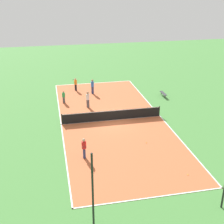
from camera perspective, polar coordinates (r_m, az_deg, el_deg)
ground_plane at (r=31.40m, az=0.00°, el=-1.51°), size 80.00×80.00×0.00m
court_surface at (r=31.39m, az=0.00°, el=-1.49°), size 10.26×24.84×0.02m
tennis_net at (r=31.16m, az=0.00°, el=-0.54°), size 10.06×0.10×1.10m
bench at (r=38.11m, az=9.37°, el=3.35°), size 0.36×1.70×0.45m
player_far_green at (r=35.90m, az=-8.84°, el=2.86°), size 0.41×0.41×1.42m
player_near_blue at (r=38.41m, az=-3.60°, el=4.87°), size 0.42×0.42×1.83m
player_coach_red at (r=24.63m, az=-5.14°, el=-6.37°), size 0.37×0.94×1.71m
player_center_orange at (r=39.79m, az=-6.69°, el=5.22°), size 0.59×0.99×1.63m
player_near_white at (r=34.22m, az=-4.46°, el=2.50°), size 0.47×0.47×1.82m
tennis_ball_midcourt at (r=37.99m, az=-5.24°, el=2.97°), size 0.07×0.07×0.07m
tennis_ball_far_baseline at (r=23.66m, az=13.70°, el=-11.07°), size 0.07×0.07×0.07m
tennis_ball_near_net at (r=27.27m, az=6.29°, el=-5.58°), size 0.07×0.07×0.07m
fence_post_back_right at (r=17.55m, az=-3.54°, el=-14.35°), size 0.12×0.12×4.87m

